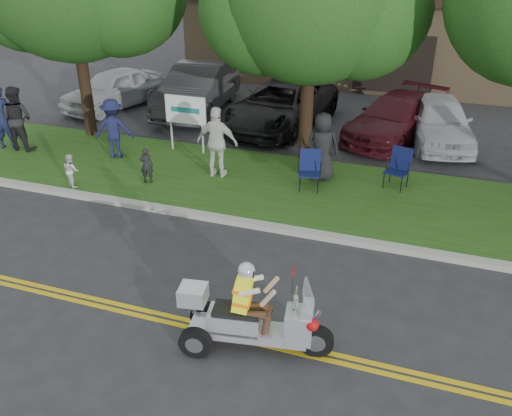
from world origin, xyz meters
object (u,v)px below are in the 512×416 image
(trike_scooter, at_px, (249,319))
(parked_car_right, at_px, (396,118))
(lawn_chair_b, at_px, (399,165))
(spectator_adult_left, at_px, (2,117))
(parked_car_left, at_px, (198,89))
(spectator_adult_mid, at_px, (17,118))
(parked_car_far_right, at_px, (439,120))
(parked_car_mid, at_px, (281,105))
(parked_car_far_left, at_px, (113,89))
(spectator_adult_right, at_px, (217,142))
(lawn_chair_a, at_px, (310,167))

(trike_scooter, bearing_deg, parked_car_right, 75.00)
(lawn_chair_b, distance_m, spectator_adult_left, 11.39)
(parked_car_left, height_order, parked_car_right, parked_car_left)
(spectator_adult_mid, distance_m, parked_car_far_right, 12.64)
(parked_car_left, bearing_deg, spectator_adult_mid, -125.88)
(parked_car_mid, height_order, parked_car_far_right, parked_car_mid)
(spectator_adult_mid, height_order, parked_car_far_left, spectator_adult_mid)
(spectator_adult_right, bearing_deg, trike_scooter, 114.68)
(trike_scooter, bearing_deg, parked_car_mid, 94.85)
(parked_car_far_left, height_order, parked_car_left, parked_car_left)
(trike_scooter, relative_size, lawn_chair_a, 2.46)
(spectator_adult_left, bearing_deg, trike_scooter, 126.83)
(parked_car_left, bearing_deg, parked_car_far_right, -9.01)
(lawn_chair_b, bearing_deg, parked_car_mid, 153.59)
(parked_car_right, bearing_deg, trike_scooter, -76.26)
(parked_car_far_left, bearing_deg, parked_car_left, 27.06)
(spectator_adult_right, bearing_deg, spectator_adult_mid, -1.73)
(lawn_chair_b, relative_size, spectator_adult_mid, 0.54)
(parked_car_far_left, distance_m, parked_car_left, 3.22)
(spectator_adult_mid, distance_m, parked_car_right, 11.45)
(lawn_chair_a, relative_size, spectator_adult_right, 0.52)
(parked_car_mid, bearing_deg, lawn_chair_a, -56.54)
(parked_car_far_left, bearing_deg, lawn_chair_a, -11.89)
(lawn_chair_a, xyz_separation_m, parked_car_far_left, (-8.67, 4.76, 0.05))
(trike_scooter, xyz_separation_m, parked_car_left, (-6.04, 11.31, 0.29))
(lawn_chair_a, distance_m, spectator_adult_right, 2.48)
(parked_car_far_right, bearing_deg, parked_car_right, 167.82)
(trike_scooter, xyz_separation_m, parked_car_right, (1.04, 10.74, 0.12))
(trike_scooter, height_order, parked_car_far_right, trike_scooter)
(lawn_chair_a, xyz_separation_m, parked_car_mid, (-2.18, 4.68, 0.07))
(spectator_adult_right, relative_size, parked_car_far_right, 0.44)
(parked_car_far_right, bearing_deg, lawn_chair_a, -133.64)
(parked_car_far_left, height_order, parked_car_far_right, parked_car_far_right)
(lawn_chair_a, distance_m, spectator_adult_mid, 8.76)
(parked_car_mid, bearing_deg, spectator_adult_left, -136.81)
(lawn_chair_b, height_order, spectator_adult_mid, spectator_adult_mid)
(parked_car_mid, bearing_deg, spectator_adult_right, -84.79)
(lawn_chair_a, height_order, spectator_adult_left, spectator_adult_left)
(lawn_chair_b, xyz_separation_m, parked_car_left, (-7.60, 4.53, 0.17))
(spectator_adult_left, xyz_separation_m, spectator_adult_mid, (0.48, 0.06, 0.00))
(trike_scooter, distance_m, parked_car_left, 12.82)
(spectator_adult_right, bearing_deg, parked_car_left, -62.84)
(lawn_chair_b, bearing_deg, spectator_adult_right, -153.15)
(parked_car_right, xyz_separation_m, parked_car_far_right, (1.30, 0.01, 0.05))
(parked_car_left, distance_m, parked_car_right, 7.11)
(parked_car_mid, distance_m, parked_car_far_right, 5.06)
(spectator_adult_left, relative_size, parked_car_far_left, 0.45)
(lawn_chair_a, relative_size, spectator_adult_mid, 0.52)
(lawn_chair_a, xyz_separation_m, spectator_adult_mid, (-8.76, -0.14, 0.39))
(parked_car_left, bearing_deg, parked_car_mid, -16.25)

